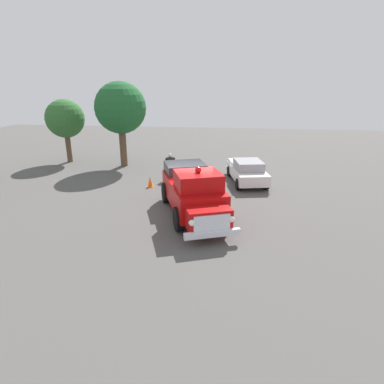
% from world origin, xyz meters
% --- Properties ---
extents(ground_plane, '(60.00, 60.00, 0.00)m').
position_xyz_m(ground_plane, '(0.00, 0.00, 0.00)').
color(ground_plane, '#514F4C').
extents(vintage_fire_truck, '(6.33, 4.15, 2.59)m').
position_xyz_m(vintage_fire_truck, '(0.89, 0.37, 1.20)').
color(vintage_fire_truck, black).
rests_on(vintage_fire_truck, ground).
extents(classic_hot_rod, '(4.64, 2.66, 1.46)m').
position_xyz_m(classic_hot_rod, '(-4.76, 3.08, 0.75)').
color(classic_hot_rod, black).
rests_on(classic_hot_rod, ground).
extents(lawn_chair_near_truck, '(0.53, 0.55, 1.02)m').
position_xyz_m(lawn_chair_near_truck, '(-3.26, -0.72, 0.59)').
color(lawn_chair_near_truck, '#B7BABF').
rests_on(lawn_chair_near_truck, ground).
extents(lawn_chair_by_car, '(0.69, 0.69, 1.02)m').
position_xyz_m(lawn_chair_by_car, '(-6.04, -0.42, 0.59)').
color(lawn_chair_by_car, '#B7BABF').
rests_on(lawn_chair_by_car, ground).
extents(spectator_seated, '(0.56, 0.41, 1.29)m').
position_xyz_m(spectator_seated, '(-3.13, -0.71, 0.70)').
color(spectator_seated, '#383842').
rests_on(spectator_seated, ground).
extents(spectator_standing, '(0.40, 0.63, 1.68)m').
position_xyz_m(spectator_standing, '(-4.87, -1.82, 0.96)').
color(spectator_standing, '#2D334C').
rests_on(spectator_standing, ground).
extents(oak_tree_right, '(2.90, 2.90, 4.82)m').
position_xyz_m(oak_tree_right, '(-8.60, -10.63, 3.34)').
color(oak_tree_right, brown).
rests_on(oak_tree_right, ground).
extents(oak_tree_distant, '(3.67, 3.67, 6.10)m').
position_xyz_m(oak_tree_distant, '(-7.87, -5.94, 4.22)').
color(oak_tree_distant, brown).
rests_on(oak_tree_distant, ground).
extents(traffic_cone, '(0.40, 0.40, 0.64)m').
position_xyz_m(traffic_cone, '(-3.05, -2.72, 0.31)').
color(traffic_cone, orange).
rests_on(traffic_cone, ground).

